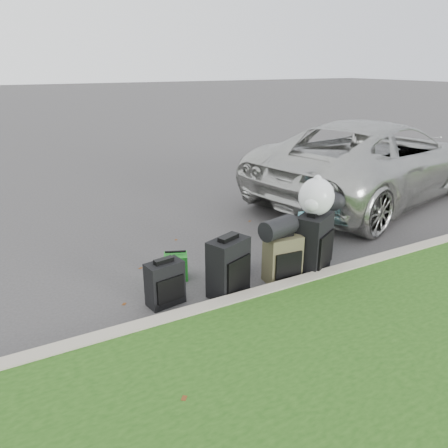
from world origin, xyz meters
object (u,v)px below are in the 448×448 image
suv (374,160)px  suitcase_small_black (165,283)px  suitcase_large_black_right (313,244)px  tote_navy (236,259)px  suitcase_teal (314,232)px  tote_green (176,266)px  suitcase_large_black_left (228,267)px  suitcase_olive (282,259)px

suv → suitcase_small_black: bearing=96.4°
suitcase_large_black_right → tote_navy: size_ratio=2.48×
suitcase_teal → tote_green: suitcase_teal is taller
suitcase_large_black_left → tote_green: bearing=99.1°
suv → tote_green: suv is taller
suitcase_olive → suitcase_large_black_right: bearing=5.0°
suv → suitcase_teal: (-2.80, -1.56, -0.49)m
suv → suitcase_olive: (-3.77, -2.12, -0.49)m
suitcase_small_black → suitcase_large_black_left: (0.75, -0.15, 0.09)m
suitcase_olive → suitcase_large_black_left: bearing=-177.2°
tote_green → suitcase_teal: bearing=18.3°
suitcase_large_black_left → suitcase_large_black_right: 1.27m
suitcase_large_black_left → tote_navy: suitcase_large_black_left is taller
tote_green → tote_navy: (0.79, -0.18, -0.00)m
suitcase_large_black_left → tote_green: 0.80m
suv → suitcase_large_black_right: 3.92m
suv → suitcase_large_black_right: size_ratio=7.05×
suitcase_olive → suitcase_teal: size_ratio=1.02×
suv → tote_navy: size_ratio=17.49×
suitcase_small_black → suitcase_teal: size_ratio=0.87×
suitcase_large_black_left → suitcase_olive: 0.77m
suitcase_olive → tote_navy: (-0.37, 0.52, -0.14)m
suv → suitcase_olive: suv is taller
suv → tote_green: (-4.93, -1.42, -0.63)m
suitcase_small_black → suv: bearing=11.1°
suitcase_teal → tote_green: size_ratio=1.79×
tote_green → suitcase_large_black_right: bearing=-0.8°
suv → suitcase_small_black: size_ratio=10.93×
suitcase_olive → tote_green: 1.37m
suitcase_small_black → suitcase_teal: (2.49, 0.38, 0.04)m
suv → tote_navy: (-4.14, -1.60, -0.63)m
suv → suitcase_small_black: (-5.29, -1.95, -0.53)m
suitcase_olive → suitcase_large_black_right: 0.50m
suitcase_large_black_left → tote_navy: size_ratio=2.16×
suitcase_small_black → suitcase_olive: (1.52, -0.17, 0.04)m
suitcase_small_black → tote_green: (0.36, 0.53, -0.09)m
suitcase_large_black_left → tote_navy: bearing=30.2°
suitcase_small_black → suitcase_large_black_left: suitcase_large_black_left is taller
suitcase_large_black_right → tote_green: (-1.66, 0.70, -0.24)m
suv → suitcase_large_black_left: bearing=100.9°
suitcase_small_black → tote_green: 0.65m
suitcase_large_black_right → suitcase_teal: bearing=21.3°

